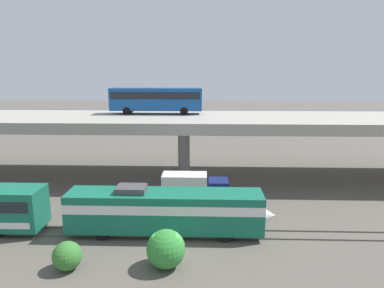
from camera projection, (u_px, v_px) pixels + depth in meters
ground_plane at (169, 259)px, 25.17m from camera, size 260.00×260.00×0.00m
rail_strip_near at (173, 237)px, 28.34m from camera, size 110.00×0.12×0.12m
rail_strip_far at (174, 229)px, 29.79m from camera, size 110.00×0.12×0.12m
train_locomotive at (175, 209)px, 28.61m from camera, size 17.29×3.04×4.18m
highway_overpass at (184, 122)px, 43.21m from camera, size 96.00×12.37×7.86m
transit_bus_on_overpass at (156, 98)px, 45.10m from camera, size 12.00×2.68×3.40m
service_truck_west at (193, 187)px, 35.71m from camera, size 6.80×2.46×3.04m
pier_parking_lot at (193, 127)px, 78.75m from camera, size 65.97×10.49×1.41m
parked_car_0 at (162, 120)px, 79.21m from camera, size 4.60×1.97×1.50m
parked_car_1 at (182, 122)px, 76.24m from camera, size 4.49×1.95×1.50m
parked_car_2 at (304, 122)px, 76.57m from camera, size 4.04×1.85×1.50m
parked_car_3 at (256, 123)px, 75.84m from camera, size 4.46×1.88×1.50m
parked_car_4 at (237, 121)px, 78.09m from camera, size 4.05×2.00×1.50m
parked_car_5 at (211, 119)px, 80.64m from camera, size 4.30×1.86×1.50m
parked_car_6 at (95, 121)px, 77.99m from camera, size 4.38×1.88×1.50m
parked_car_7 at (286, 120)px, 78.97m from camera, size 4.44×1.93×1.50m
harbor_water at (195, 117)px, 101.37m from camera, size 140.00×36.00×0.01m
shrub_left at (67, 256)px, 23.67m from camera, size 2.02×2.02×2.02m
shrub_right at (166, 249)px, 23.89m from camera, size 2.73×2.73×2.73m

